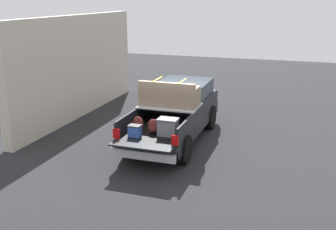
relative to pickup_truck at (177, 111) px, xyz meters
name	(u,v)px	position (x,y,z in m)	size (l,w,h in m)	color
ground_plane	(174,141)	(-0.37, 0.00, -0.97)	(40.00, 40.00, 0.00)	#262628
pickup_truck	(177,111)	(0.00, 0.00, 0.00)	(6.05, 2.06, 2.23)	black
building_facade	(78,66)	(1.49, 4.70, 1.08)	(9.11, 0.36, 4.10)	beige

